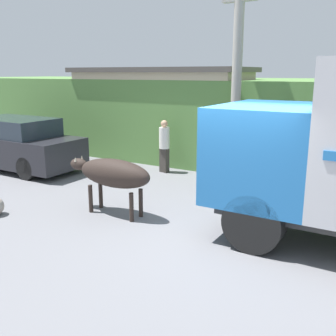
% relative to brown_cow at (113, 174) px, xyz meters
% --- Properties ---
extents(ground_plane, '(60.00, 60.00, 0.00)m').
position_rel_brown_cow_xyz_m(ground_plane, '(2.63, 0.06, -0.90)').
color(ground_plane, slate).
extents(hillside_embankment, '(32.00, 6.40, 2.75)m').
position_rel_brown_cow_xyz_m(hillside_embankment, '(2.63, 7.45, 0.47)').
color(hillside_embankment, '#568442').
rests_on(hillside_embankment, ground_plane).
extents(building_backdrop, '(6.25, 2.70, 3.14)m').
position_rel_brown_cow_xyz_m(building_backdrop, '(-2.21, 5.45, 0.69)').
color(building_backdrop, '#C6B793').
rests_on(building_backdrop, ground_plane).
extents(brown_cow, '(2.10, 0.60, 1.22)m').
position_rel_brown_cow_xyz_m(brown_cow, '(0.00, 0.00, 0.00)').
color(brown_cow, '#2D231E').
rests_on(brown_cow, ground_plane).
extents(parked_suv, '(4.75, 1.73, 1.60)m').
position_rel_brown_cow_xyz_m(parked_suv, '(-5.33, 1.68, -0.12)').
color(parked_suv, '#232328').
rests_on(parked_suv, ground_plane).
extents(pedestrian_on_hill, '(0.37, 0.37, 1.59)m').
position_rel_brown_cow_xyz_m(pedestrian_on_hill, '(-0.98, 3.70, -0.02)').
color(pedestrian_on_hill, '#38332D').
rests_on(pedestrian_on_hill, ground_plane).
extents(utility_pole, '(0.90, 0.26, 5.44)m').
position_rel_brown_cow_xyz_m(utility_pole, '(1.19, 3.85, 1.92)').
color(utility_pole, '#9E998E').
rests_on(utility_pole, ground_plane).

